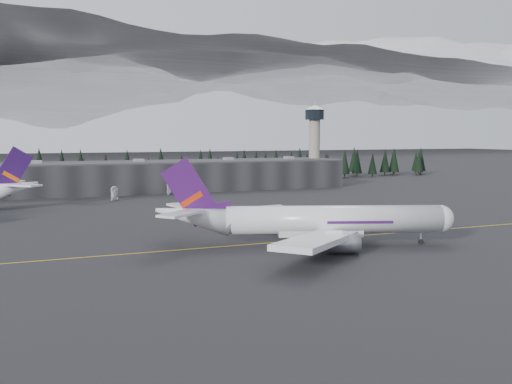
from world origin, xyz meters
name	(u,v)px	position (x,y,z in m)	size (l,w,h in m)	color
ground	(290,240)	(0.00, 0.00, 0.00)	(1400.00, 1400.00, 0.00)	black
taxiline	(294,241)	(0.00, -2.00, 0.01)	(400.00, 0.40, 0.02)	gold
terminal	(162,176)	(0.00, 125.00, 6.30)	(160.00, 30.00, 12.60)	black
control_tower	(315,136)	(75.00, 128.00, 23.41)	(10.00, 10.00, 37.70)	gray
treeline	(145,168)	(0.00, 162.00, 7.50)	(360.00, 20.00, 15.00)	black
mountain_ridge	(53,148)	(0.00, 1000.00, 0.00)	(4400.00, 900.00, 420.00)	white
jet_main	(308,220)	(0.71, -7.38, 5.37)	(62.72, 56.25, 19.03)	silver
gse_vehicle_a	(114,199)	(-25.13, 93.11, 0.74)	(2.47, 5.35, 1.49)	silver
gse_vehicle_b	(169,193)	(-1.93, 105.94, 0.79)	(1.87, 4.65, 1.58)	silver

